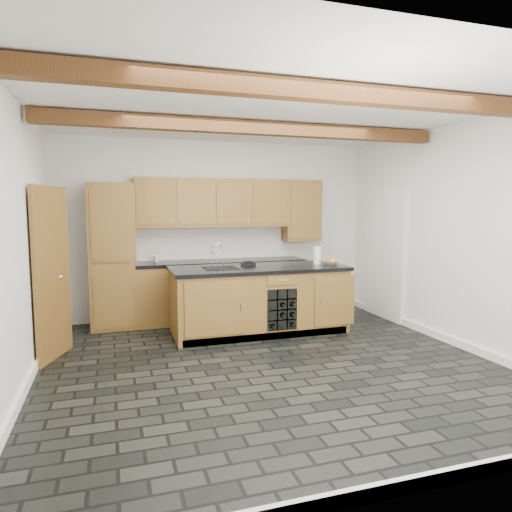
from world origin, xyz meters
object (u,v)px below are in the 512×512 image
Objects in this scene: paper_towel at (317,255)px; kitchen_scale at (248,263)px; fruit_bowl at (331,262)px; island at (260,300)px.

kitchen_scale is at bearing 172.57° from paper_towel.
paper_towel is (-0.16, 0.11, 0.10)m from fruit_bowl.
fruit_bowl is at bearing -7.48° from kitchen_scale.
paper_towel is at bearing 145.53° from fruit_bowl.
kitchen_scale is (-0.11, 0.19, 0.49)m from island.
island is 12.21× the size of kitchen_scale.
paper_towel reaches higher than island.
kitchen_scale is at bearing 168.32° from fruit_bowl.
fruit_bowl is (1.07, -0.06, 0.49)m from island.
island is 0.54m from kitchen_scale.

